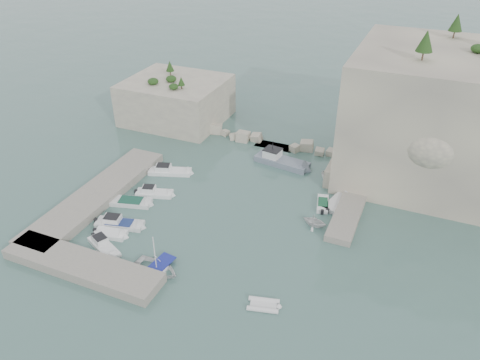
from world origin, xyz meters
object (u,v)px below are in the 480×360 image
at_px(motorboat_b, 155,195).
at_px(motorboat_d, 120,226).
at_px(inflatable_dinghy, 263,306).
at_px(tender_east_c, 337,204).
at_px(tender_east_d, 336,188).
at_px(work_boat, 282,164).
at_px(tender_east_a, 314,226).
at_px(tender_east_b, 322,206).
at_px(motorboat_f, 104,249).
at_px(motorboat_c, 131,204).
at_px(motorboat_e, 111,236).
at_px(motorboat_a, 170,173).
at_px(rowboat, 157,271).

distance_m(motorboat_b, motorboat_d, 7.31).
distance_m(motorboat_b, inflatable_dinghy, 23.48).
bearing_deg(tender_east_c, inflatable_dinghy, -172.94).
distance_m(tender_east_d, work_boat, 9.25).
distance_m(tender_east_a, tender_east_b, 4.46).
bearing_deg(motorboat_d, tender_east_d, 27.21).
distance_m(tender_east_c, work_boat, 11.91).
height_order(tender_east_c, work_boat, work_boat).
relative_size(motorboat_b, tender_east_d, 1.03).
bearing_deg(motorboat_f, tender_east_d, 73.32).
height_order(inflatable_dinghy, tender_east_c, tender_east_c).
height_order(motorboat_c, inflatable_dinghy, motorboat_c).
distance_m(motorboat_c, work_boat, 22.37).
bearing_deg(tender_east_c, motorboat_b, 122.47).
distance_m(motorboat_d, tender_east_b, 25.03).
height_order(motorboat_e, tender_east_c, same).
xyz_separation_m(inflatable_dinghy, tender_east_d, (1.47, 23.63, 0.00)).
relative_size(motorboat_d, tender_east_d, 1.23).
bearing_deg(motorboat_b, motorboat_a, 82.80).
bearing_deg(motorboat_c, motorboat_e, -90.90).
relative_size(motorboat_a, tender_east_b, 1.61).
distance_m(motorboat_e, inflatable_dinghy, 20.26).
distance_m(rowboat, tender_east_a, 19.18).
height_order(motorboat_b, rowboat, motorboat_b).
relative_size(motorboat_a, tender_east_c, 1.20).
xyz_separation_m(motorboat_f, tender_east_c, (21.69, 18.92, 0.00)).
bearing_deg(motorboat_a, motorboat_f, -103.35).
height_order(motorboat_e, tender_east_b, same).
bearing_deg(motorboat_c, tender_east_d, 16.51).
xyz_separation_m(motorboat_a, motorboat_e, (0.92, -14.94, 0.00)).
relative_size(motorboat_a, motorboat_e, 1.60).
height_order(tender_east_b, tender_east_d, tender_east_d).
relative_size(motorboat_f, tender_east_b, 1.33).
relative_size(motorboat_c, tender_east_b, 1.40).
height_order(rowboat, tender_east_a, tender_east_a).
bearing_deg(work_boat, motorboat_a, -139.66).
distance_m(motorboat_d, tender_east_d, 28.43).
xyz_separation_m(motorboat_c, tender_east_a, (22.65, 4.71, 0.00)).
relative_size(motorboat_e, tender_east_d, 0.81).
distance_m(tender_east_b, tender_east_d, 4.92).
bearing_deg(motorboat_d, tender_east_b, 19.55).
bearing_deg(rowboat, tender_east_d, -22.39).
relative_size(tender_east_b, tender_east_c, 0.74).
relative_size(inflatable_dinghy, work_boat, 0.38).
bearing_deg(inflatable_dinghy, motorboat_e, 157.13).
height_order(motorboat_e, work_boat, work_boat).
height_order(motorboat_d, tender_east_c, motorboat_d).
distance_m(motorboat_c, tender_east_c, 26.18).
bearing_deg(work_boat, motorboat_e, -110.30).
distance_m(motorboat_c, rowboat, 13.48).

